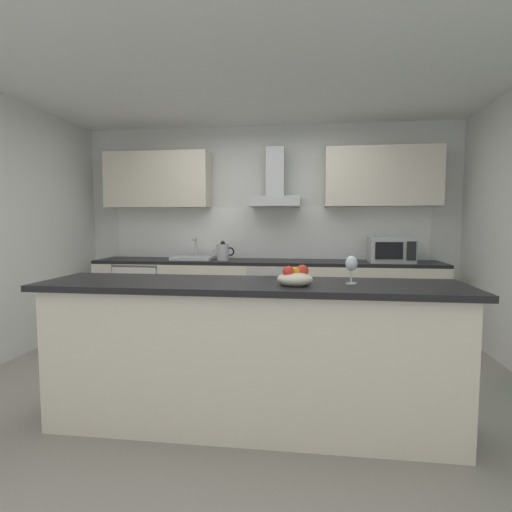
% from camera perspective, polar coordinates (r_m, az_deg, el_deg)
% --- Properties ---
extents(ground, '(5.78, 4.72, 0.02)m').
position_cam_1_polar(ground, '(3.57, -1.62, -17.73)').
color(ground, gray).
extents(ceiling, '(5.78, 4.72, 0.02)m').
position_cam_1_polar(ceiling, '(3.53, -1.73, 25.55)').
color(ceiling, white).
extents(wall_back, '(5.78, 0.12, 2.60)m').
position_cam_1_polar(wall_back, '(5.21, 1.68, 4.14)').
color(wall_back, silver).
rests_on(wall_back, ground).
extents(backsplash_tile, '(4.06, 0.02, 0.66)m').
position_cam_1_polar(backsplash_tile, '(5.14, 1.60, 3.35)').
color(backsplash_tile, white).
extents(counter_back, '(4.21, 0.60, 0.90)m').
position_cam_1_polar(counter_back, '(4.91, 1.21, -5.87)').
color(counter_back, beige).
rests_on(counter_back, ground).
extents(counter_island, '(2.74, 0.64, 0.98)m').
position_cam_1_polar(counter_island, '(2.68, -0.95, -14.07)').
color(counter_island, beige).
rests_on(counter_island, ground).
extents(upper_cabinets, '(4.15, 0.32, 0.70)m').
position_cam_1_polar(upper_cabinets, '(5.01, 1.43, 11.11)').
color(upper_cabinets, beige).
extents(oven, '(0.60, 0.62, 0.80)m').
position_cam_1_polar(oven, '(4.87, 2.61, -5.84)').
color(oven, slate).
rests_on(oven, ground).
extents(refrigerator, '(0.58, 0.60, 0.85)m').
position_cam_1_polar(refrigerator, '(5.29, -15.90, -5.57)').
color(refrigerator, white).
rests_on(refrigerator, ground).
extents(microwave, '(0.50, 0.38, 0.30)m').
position_cam_1_polar(microwave, '(4.85, 18.93, 0.88)').
color(microwave, '#B7BABC').
rests_on(microwave, counter_back).
extents(sink, '(0.50, 0.40, 0.26)m').
position_cam_1_polar(sink, '(5.01, -9.00, -0.20)').
color(sink, silver).
rests_on(sink, counter_back).
extents(kettle, '(0.29, 0.15, 0.24)m').
position_cam_1_polar(kettle, '(4.86, -4.80, 0.60)').
color(kettle, '#B7BABC').
rests_on(kettle, counter_back).
extents(range_hood, '(0.62, 0.45, 0.72)m').
position_cam_1_polar(range_hood, '(4.94, 2.80, 9.76)').
color(range_hood, '#B7BABC').
extents(wine_glass, '(0.08, 0.08, 0.18)m').
position_cam_1_polar(wine_glass, '(2.55, 13.61, -1.20)').
color(wine_glass, silver).
rests_on(wine_glass, counter_island).
extents(fruit_bowl, '(0.22, 0.22, 0.13)m').
position_cam_1_polar(fruit_bowl, '(2.46, 5.67, -3.13)').
color(fruit_bowl, beige).
rests_on(fruit_bowl, counter_island).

